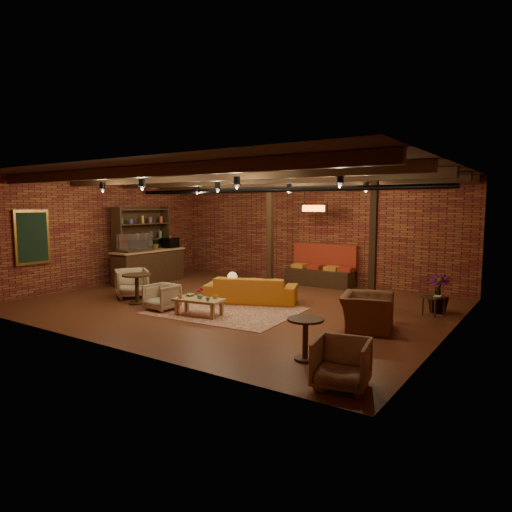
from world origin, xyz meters
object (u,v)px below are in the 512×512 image
Objects in this scene: sofa at (251,289)px; armchair_right at (367,306)px; round_table_left at (137,284)px; side_table_lamp at (232,279)px; armchair_a at (132,282)px; round_table_right at (305,332)px; plant_tall at (440,255)px; side_table_book at (434,298)px; armchair_far at (341,361)px; coffee_table at (199,300)px; armchair_b at (162,296)px.

armchair_right reaches higher than sofa.
armchair_right is at bearing 9.01° from round_table_left.
armchair_a reaches higher than side_table_lamp.
plant_tall is at bearing 77.91° from round_table_right.
side_table_book is (0.81, 1.93, -0.07)m from armchair_right.
sofa is at bearing 126.11° from armchair_far.
round_table_right is at bearing -38.04° from side_table_lamp.
plant_tall reaches higher than side_table_book.
plant_tall is at bearing 90.00° from side_table_book.
plant_tall is at bearing -34.33° from armchair_a.
armchair_right reaches higher than round_table_left.
plant_tall is at bearing 177.11° from sofa.
round_table_right reaches higher than side_table_book.
coffee_table is 1.75× the size of armchair_b.
armchair_a is 0.32× the size of plant_tall.
round_table_right is 0.26× the size of plant_tall.
armchair_far is (7.07, -2.52, -0.05)m from armchair_a.
plant_tall is (0.81, 2.34, 0.84)m from armchair_right.
armchair_far is at bearing -90.73° from plant_tall.
armchair_right reaches higher than armchair_b.
armchair_a is (-2.65, -0.93, -0.18)m from side_table_lamp.
round_table_left is at bearing -153.33° from plant_tall.
sofa is 3.25m from armchair_a.
armchair_a is at bearing 163.57° from round_table_right.
coffee_table is 1.49m from side_table_lamp.
sofa is 4.40m from round_table_right.
round_table_left is at bearing 165.94° from round_table_right.
round_table_left reaches higher than armchair_b.
armchair_b is (1.02, -0.15, -0.16)m from round_table_left.
armchair_far is (0.92, -0.70, -0.08)m from round_table_right.
armchair_right is at bearing 85.72° from round_table_right.
sofa is at bearing 135.85° from round_table_right.
armchair_far is (-0.07, -4.88, -0.04)m from side_table_book.
side_table_book is at bearing -37.49° from armchair_right.
sofa is 3.42m from armchair_right.
side_table_lamp is at bearing 96.49° from coffee_table.
coffee_table is at bearing 6.02° from armchair_b.
coffee_table is at bearing -2.04° from round_table_left.
side_table_lamp is 4.91m from plant_tall.
side_table_book is (6.42, 2.82, -0.09)m from round_table_left.
armchair_right is (4.59, 1.04, 0.14)m from armchair_b.
armchair_a is at bearing 162.77° from armchair_b.
armchair_b is 6.16m from side_table_book.
armchair_far reaches higher than coffee_table.
plant_tall reaches higher than coffee_table.
side_table_lamp is 1.80m from armchair_b.
plant_tall is (0.00, 0.41, 0.91)m from side_table_book.
side_table_book is at bearing 78.08° from armchair_far.
round_table_right is at bearing 161.11° from armchair_right.
coffee_table is 1.60× the size of round_table_left.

